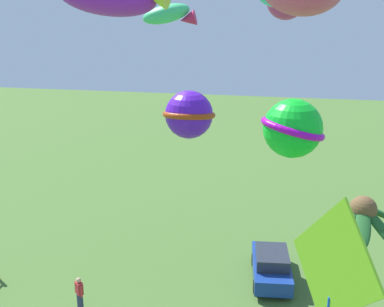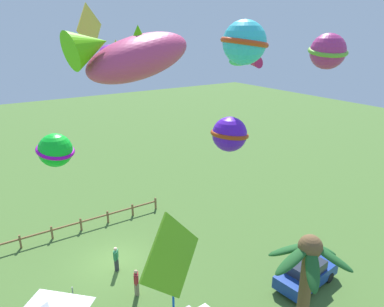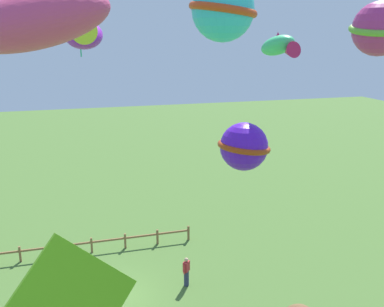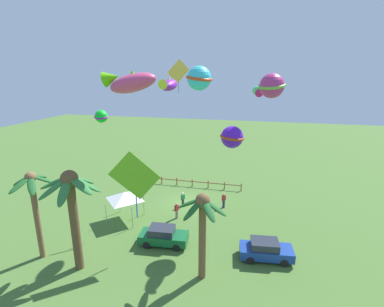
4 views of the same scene
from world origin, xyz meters
name	(u,v)px [view 1 (image 1 of 4)]	position (x,y,z in m)	size (l,w,h in m)	color
palm_tree_1	(359,243)	(-3.97, 10.95, 4.43)	(3.34, 3.04, 6.18)	brown
parked_car_1	(271,265)	(-8.21, 7.87, 0.75)	(4.07, 2.14, 1.51)	navy
spectator_1	(80,294)	(-4.01, 0.05, 0.81)	(0.42, 0.44, 1.59)	#2D3351
kite_fish_4	(169,14)	(-6.90, 3.37, 12.15)	(1.11, 2.31, 1.12)	#3DD079
kite_ball_5	(293,128)	(4.32, 8.32, 10.41)	(1.36, 1.35, 0.95)	#0FCD28
kite_ball_7	(189,115)	(-5.06, 4.57, 8.53)	(2.05, 2.04, 1.82)	#5516C9
kite_diamond_8	(332,267)	(1.30, 9.50, 6.31)	(3.29, 1.82, 5.18)	#69B41E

